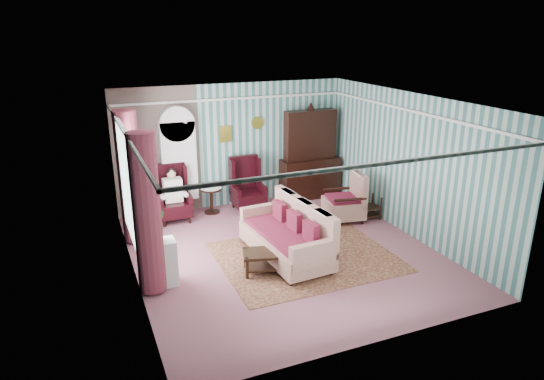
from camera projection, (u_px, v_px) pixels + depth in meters
name	position (u px, v px, depth m)	size (l,w,h in m)	color
floor	(285.00, 253.00, 9.27)	(6.00, 6.00, 0.00)	#874F57
room_shell	(250.00, 152.00, 8.55)	(5.53, 6.02, 2.91)	#3C6D6C
bookcase	(179.00, 167.00, 10.90)	(0.80, 0.28, 2.24)	silver
dresser_hutch	(311.00, 152.00, 11.96)	(1.50, 0.56, 2.36)	black
wingback_left	(173.00, 194.00, 10.63)	(0.76, 0.80, 1.25)	black
wingback_right	(248.00, 185.00, 11.26)	(0.76, 0.80, 1.25)	black
seated_woman	(173.00, 196.00, 10.64)	(0.44, 0.40, 1.18)	white
round_side_table	(211.00, 200.00, 11.19)	(0.50, 0.50, 0.60)	black
nest_table	(369.00, 207.00, 10.87)	(0.45, 0.38, 0.54)	black
plant_stand	(160.00, 263.00, 8.01)	(0.55, 0.35, 0.80)	white
rug	(306.00, 257.00, 9.11)	(3.20, 2.60, 0.01)	#48181B
sofa	(285.00, 235.00, 8.93)	(2.16, 0.88, 0.93)	beige
floral_armchair	(344.00, 201.00, 10.74)	(0.89, 0.83, 0.87)	beige
coffee_table	(266.00, 262.00, 8.49)	(0.82, 0.50, 0.40)	black
potted_plant_a	(154.00, 234.00, 7.66)	(0.35, 0.31, 0.39)	#1D4816
potted_plant_b	(156.00, 225.00, 7.86)	(0.29, 0.23, 0.52)	#1C5219
potted_plant_c	(151.00, 229.00, 7.84)	(0.23, 0.23, 0.41)	#1E551A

